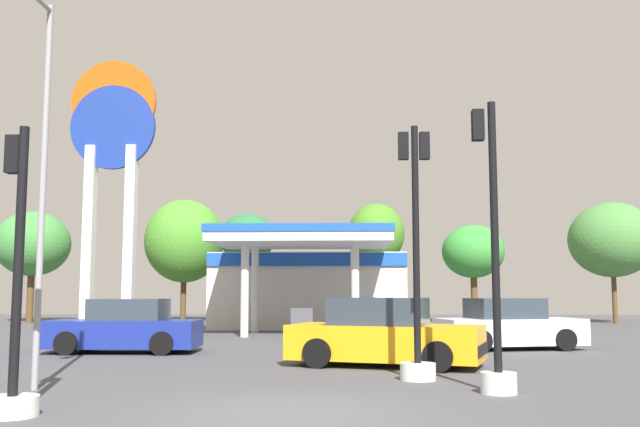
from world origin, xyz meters
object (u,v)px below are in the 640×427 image
Objects in this scene: station_pole_sign at (112,161)px; traffic_signal_0 at (495,297)px; tree_1 at (184,241)px; tree_4 at (473,252)px; car_0 at (509,326)px; car_1 at (125,328)px; tree_3 at (376,234)px; traffic_signal_2 at (14,331)px; traffic_signal_1 at (417,288)px; corner_streetlamp at (40,153)px; tree_0 at (33,244)px; tree_2 at (248,238)px; car_2 at (385,335)px; tree_5 at (612,240)px.

station_pole_sign reaches higher than traffic_signal_0.
tree_4 is (16.81, -0.95, -0.72)m from tree_1.
car_0 is 9.95m from traffic_signal_0.
tree_4 reaches higher than car_1.
traffic_signal_0 is 28.95m from tree_3.
traffic_signal_2 is (-9.78, -12.15, 0.50)m from car_0.
traffic_signal_1 is 27.05m from tree_3.
traffic_signal_0 is (9.07, -8.04, 0.96)m from car_1.
traffic_signal_2 is at bearing -71.23° from corner_streetlamp.
tree_3 reaches higher than tree_4.
tree_0 is at bearing 113.76° from traffic_signal_2.
tree_2 is (-8.18, 27.36, 3.10)m from traffic_signal_0.
corner_streetlamp reaches higher than traffic_signal_2.
car_0 is 0.68× the size of tree_3.
station_pole_sign reaches higher than tree_4.
car_0 is at bearing 51.34° from car_2.
traffic_signal_0 is 8.65m from corner_streetlamp.
station_pole_sign is 2.47× the size of car_0.
traffic_signal_2 is at bearing -66.24° from tree_0.
car_2 is at bearing -92.05° from tree_3.
tree_2 is at bearing 105.36° from traffic_signal_1.
traffic_signal_0 is at bearing -53.38° from tree_0.
traffic_signal_0 is at bearing -103.95° from car_0.
tree_2 reaches higher than traffic_signal_2.
tree_5 is (24.58, -1.12, -0.07)m from tree_1.
car_2 is 0.79× the size of tree_2.
tree_3 is (-3.22, 19.12, 4.40)m from car_0.
tree_2 is 0.86× the size of corner_streetlamp.
traffic_signal_1 is at bearing -78.89° from car_2.
tree_5 is at bearing 1.64° from tree_2.
tree_0 reaches higher than traffic_signal_1.
tree_2 is at bearing 105.83° from car_2.
tree_0 is at bearing 114.18° from corner_streetlamp.
traffic_signal_1 is 0.93× the size of tree_4.
tree_1 reaches higher than tree_3.
traffic_signal_0 is (1.70, -4.51, 0.93)m from car_2.
traffic_signal_0 reaches higher than traffic_signal_2.
car_2 is at bearing 110.66° from traffic_signal_0.
tree_2 is (12.68, -0.72, 0.24)m from tree_0.
car_2 is at bearing -25.63° from car_1.
station_pole_sign is 17.08m from tree_3.
tree_0 is at bearing 126.91° from traffic_signal_1.
traffic_signal_2 is at bearing -81.39° from tree_1.
tree_2 is at bearing -176.58° from tree_4.
car_2 is 1.16× the size of traffic_signal_2.
tree_3 is (6.56, 31.27, 3.90)m from traffic_signal_2.
station_pole_sign reaches higher than traffic_signal_2.
station_pole_sign reaches higher than tree_5.
tree_4 reaches higher than traffic_signal_2.
tree_2 is 1.11× the size of tree_4.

